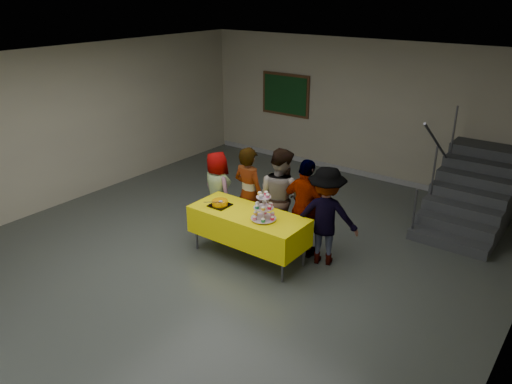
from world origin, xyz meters
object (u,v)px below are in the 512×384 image
Objects in this scene: cupcake_stand at (264,209)px; schoolchild_e at (326,216)px; bear_cake at (220,202)px; staircase at (474,194)px; bake_table at (248,225)px; schoolchild_a at (218,190)px; schoolchild_c at (280,197)px; schoolchild_d at (306,209)px; schoolchild_b at (249,194)px; noticeboard at (285,95)px.

schoolchild_e is at bearing 43.74° from cupcake_stand.
staircase reaches higher than bear_cake.
cupcake_stand is (0.34, -0.07, 0.39)m from bake_table.
schoolchild_a reaches higher than cupcake_stand.
bear_cake reaches higher than bake_table.
schoolchild_c is 1.04× the size of schoolchild_d.
bear_cake is 0.22× the size of schoolchild_c.
cupcake_stand is 0.27× the size of schoolchild_b.
staircase reaches higher than schoolchild_d.
schoolchild_d is at bearing 63.99° from cupcake_stand.
schoolchild_b is at bearing 126.76° from bake_table.
bear_cake is at bearing 1.35° from schoolchild_e.
bake_table is 4.35m from staircase.
schoolchild_d is at bearing 177.72° from schoolchild_c.
schoolchild_d reaches higher than bake_table.
bake_table is at bearing 169.04° from cupcake_stand.
noticeboard is at bearing -49.84° from schoolchild_c.
noticeboard is (-2.27, 4.44, 1.04)m from bake_table.
schoolchild_a is (-1.42, 0.60, -0.25)m from cupcake_stand.
cupcake_stand is 0.96m from schoolchild_e.
schoolchild_b is (-0.40, 0.53, 0.25)m from bake_table.
bear_cake is (-0.52, -0.06, 0.27)m from bake_table.
staircase is 4.91m from noticeboard.
staircase reaches higher than schoolchild_e.
schoolchild_e is at bearing 30.05° from bake_table.
staircase is at bearing 55.88° from bake_table.
staircase is (2.32, 2.90, -0.34)m from schoolchild_c.
schoolchild_d is at bearing -24.73° from schoolchild_e.
bear_cake is 0.22× the size of schoolchild_d.
staircase is at bearing -10.05° from noticeboard.
schoolchild_a is at bearing 15.52° from schoolchild_c.
noticeboard is (-1.19, 3.90, 0.90)m from schoolchild_a.
schoolchild_e is at bearing -162.05° from schoolchild_a.
schoolchild_a is 0.70m from schoolchild_b.
schoolchild_d is 1.23× the size of noticeboard.
staircase is (2.11, 3.67, -0.46)m from cupcake_stand.
staircase reaches higher than schoolchild_c.
schoolchild_c is at bearing -155.53° from schoolchild_a.
bear_cake is 0.15× the size of staircase.
cupcake_stand is 5.25m from noticeboard.
schoolchild_d reaches higher than cupcake_stand.
schoolchild_c is (-0.22, 0.77, -0.12)m from cupcake_stand.
schoolchild_c reaches higher than schoolchild_b.
noticeboard reaches higher than schoolchild_e.
schoolchild_a is 0.88× the size of schoolchild_d.
cupcake_stand reaches higher than bake_table.
bear_cake is at bearing 57.47° from schoolchild_c.
schoolchild_c is at bearing 80.40° from bake_table.
bear_cake is 4.89m from noticeboard.
schoolchild_b reaches higher than bear_cake.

